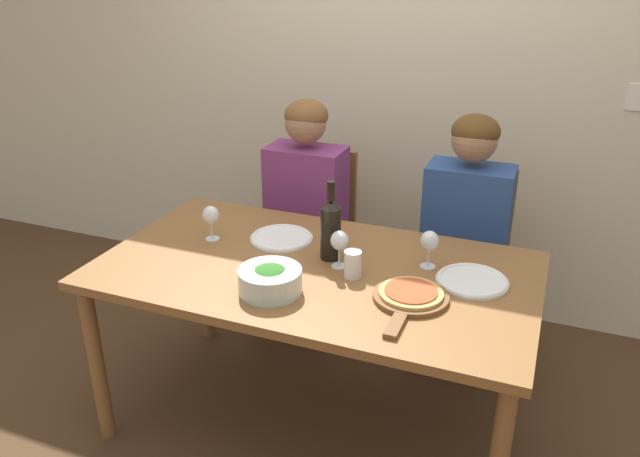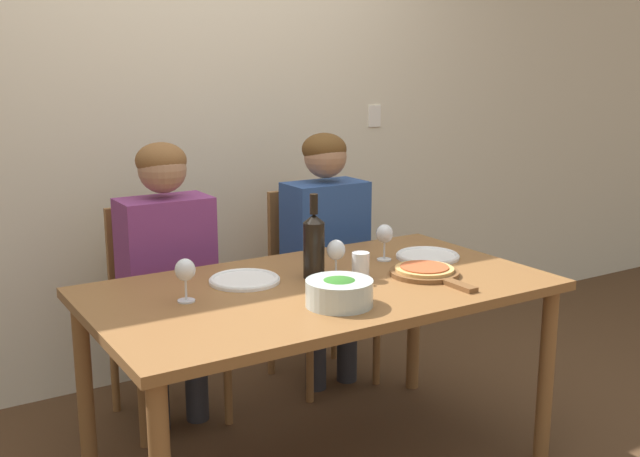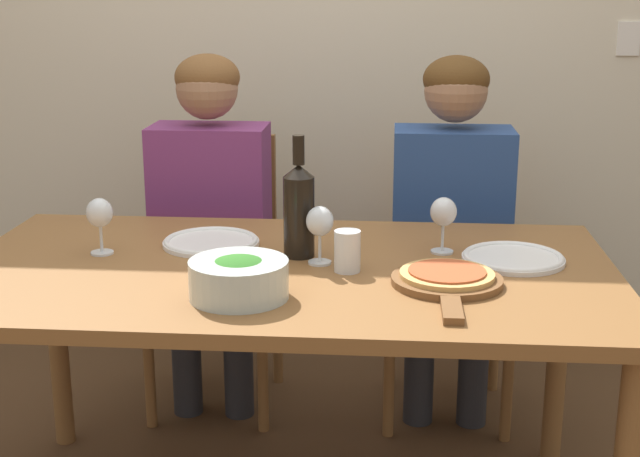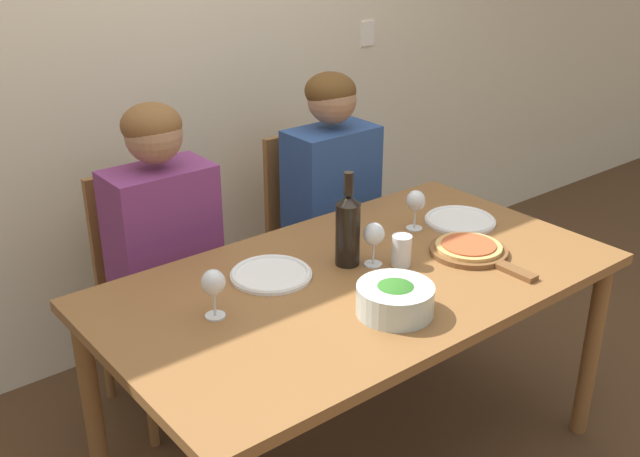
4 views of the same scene
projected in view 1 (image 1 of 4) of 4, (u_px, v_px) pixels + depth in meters
ground_plane at (316, 420)px, 2.70m from camera, size 40.00×40.00×0.00m
back_wall at (405, 60)px, 3.20m from camera, size 10.00×0.06×2.70m
dining_table at (316, 284)px, 2.43m from camera, size 1.67×0.93×0.75m
chair_left at (314, 233)px, 3.29m from camera, size 0.42×0.42×0.93m
chair_right at (465, 258)px, 3.02m from camera, size 0.42×0.42×0.93m
person_woman at (305, 198)px, 3.10m from camera, size 0.47×0.51×1.22m
person_man at (466, 221)px, 2.83m from camera, size 0.47×0.51×1.22m
wine_bottle at (331, 228)px, 2.42m from camera, size 0.08×0.08×0.32m
broccoli_bowl at (270, 280)px, 2.20m from camera, size 0.23×0.23×0.10m
dinner_plate_left at (281, 238)px, 2.62m from camera, size 0.26×0.26×0.02m
dinner_plate_right at (472, 281)px, 2.28m from camera, size 0.26×0.26×0.02m
pizza_on_board at (410, 296)px, 2.16m from camera, size 0.27×0.41×0.04m
wine_glass_left at (211, 217)px, 2.58m from camera, size 0.07×0.07×0.15m
wine_glass_right at (429, 243)px, 2.35m from camera, size 0.07×0.07×0.15m
wine_glass_centre at (340, 242)px, 2.36m from camera, size 0.07×0.07×0.15m
water_tumbler at (353, 264)px, 2.30m from camera, size 0.07×0.07×0.10m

